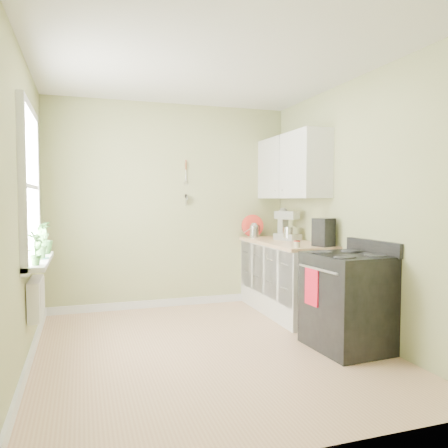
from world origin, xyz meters
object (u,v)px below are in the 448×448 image
object	(u,v)px
stove	(348,301)
stand_mixer	(287,226)
coffee_maker	(323,233)
kettle	(254,230)

from	to	relation	value
stove	stand_mixer	xyz separation A→B (m)	(0.12, 1.55, 0.62)
stand_mixer	coffee_maker	bearing A→B (deg)	-86.79
stand_mixer	kettle	size ratio (longest dim) A/B	1.98
kettle	coffee_maker	distance (m)	1.25
stand_mixer	kettle	world-z (taller)	stand_mixer
stove	stand_mixer	world-z (taller)	stand_mixer
stove	kettle	bearing A→B (deg)	95.64
kettle	coffee_maker	world-z (taller)	coffee_maker
stove	coffee_maker	xyz separation A→B (m)	(0.16, 0.72, 0.59)
kettle	coffee_maker	xyz separation A→B (m)	(0.35, -1.20, 0.04)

